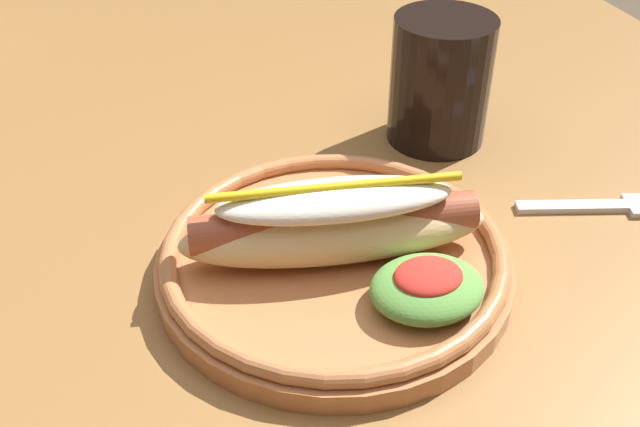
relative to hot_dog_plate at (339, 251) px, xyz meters
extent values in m
cube|color=olive|center=(-0.06, 0.14, -0.04)|extent=(1.11, 1.04, 0.04)
cylinder|color=olive|center=(0.40, 0.57, -0.41)|extent=(0.06, 0.06, 0.70)
cylinder|color=#B77042|center=(0.00, 0.00, -0.01)|extent=(0.24, 0.24, 0.02)
torus|color=#B77042|center=(0.00, 0.00, 0.00)|extent=(0.23, 0.23, 0.01)
ellipsoid|color=#E0C184|center=(0.00, 0.00, 0.01)|extent=(0.21, 0.08, 0.04)
cylinder|color=#9E4C33|center=(0.00, 0.00, 0.02)|extent=(0.19, 0.06, 0.03)
ellipsoid|color=silver|center=(0.00, 0.00, 0.04)|extent=(0.16, 0.07, 0.02)
cylinder|color=yellow|center=(0.00, 0.00, 0.05)|extent=(0.16, 0.03, 0.01)
ellipsoid|color=#5B9942|center=(0.04, -0.06, 0.01)|extent=(0.07, 0.06, 0.02)
ellipsoid|color=red|center=(0.04, -0.06, 0.02)|extent=(0.04, 0.04, 0.01)
cube|color=silver|center=(0.20, 0.01, -0.02)|extent=(0.08, 0.04, 0.00)
cylinder|color=black|center=(0.14, 0.15, 0.03)|extent=(0.08, 0.08, 0.11)
camera|label=1|loc=(-0.13, -0.35, 0.31)|focal=41.08mm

